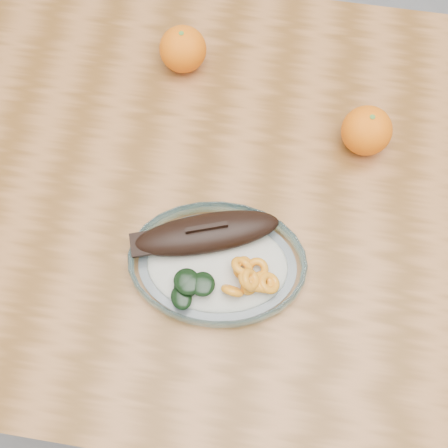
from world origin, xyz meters
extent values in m
plane|color=slate|center=(0.00, 0.00, 0.00)|extent=(3.00, 3.00, 0.00)
cube|color=brown|center=(0.00, 0.00, 0.73)|extent=(1.20, 0.80, 0.04)
cylinder|color=brown|center=(-0.54, 0.34, 0.35)|extent=(0.06, 0.06, 0.71)
ellipsoid|color=white|center=(-0.06, -0.13, 0.76)|extent=(0.49, 0.37, 0.01)
torus|color=#96D7E8|center=(-0.06, -0.13, 0.77)|extent=(0.50, 0.50, 0.03)
ellipsoid|color=white|center=(-0.06, -0.13, 0.77)|extent=(0.43, 0.32, 0.02)
ellipsoid|color=black|center=(-0.08, -0.09, 0.80)|extent=(0.22, 0.13, 0.04)
ellipsoid|color=black|center=(-0.08, -0.09, 0.79)|extent=(0.18, 0.11, 0.02)
cube|color=black|center=(-0.16, -0.12, 0.80)|extent=(0.05, 0.05, 0.01)
cube|color=black|center=(-0.08, -0.09, 0.81)|extent=(0.06, 0.03, 0.02)
torus|color=orange|center=(-0.02, -0.14, 0.79)|extent=(0.04, 0.05, 0.04)
torus|color=orange|center=(-0.03, -0.17, 0.79)|extent=(0.04, 0.03, 0.04)
torus|color=orange|center=(0.01, -0.15, 0.79)|extent=(0.05, 0.05, 0.03)
torus|color=orange|center=(0.00, -0.16, 0.79)|extent=(0.04, 0.04, 0.03)
torus|color=orange|center=(0.00, -0.13, 0.79)|extent=(0.05, 0.04, 0.03)
torus|color=orange|center=(0.02, -0.15, 0.79)|extent=(0.04, 0.04, 0.03)
torus|color=orange|center=(0.00, -0.16, 0.79)|extent=(0.04, 0.03, 0.04)
torus|color=orange|center=(-0.01, -0.16, 0.81)|extent=(0.04, 0.04, 0.03)
torus|color=orange|center=(-0.02, -0.14, 0.81)|extent=(0.04, 0.05, 0.03)
torus|color=orange|center=(-0.01, -0.16, 0.81)|extent=(0.04, 0.05, 0.04)
ellipsoid|color=black|center=(-0.09, -0.17, 0.79)|extent=(0.05, 0.05, 0.01)
ellipsoid|color=black|center=(-0.10, -0.19, 0.79)|extent=(0.04, 0.05, 0.01)
ellipsoid|color=black|center=(-0.07, -0.17, 0.80)|extent=(0.04, 0.04, 0.01)
ellipsoid|color=black|center=(-0.09, -0.17, 0.80)|extent=(0.05, 0.05, 0.01)
ellipsoid|color=black|center=(-0.09, -0.17, 0.80)|extent=(0.04, 0.04, 0.01)
sphere|color=#DD5604|center=(-0.17, 0.22, 0.79)|extent=(0.08, 0.08, 0.08)
sphere|color=#DD5604|center=(0.14, 0.11, 0.79)|extent=(0.08, 0.08, 0.08)
camera|label=1|loc=(-0.01, -0.38, 1.53)|focal=45.00mm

